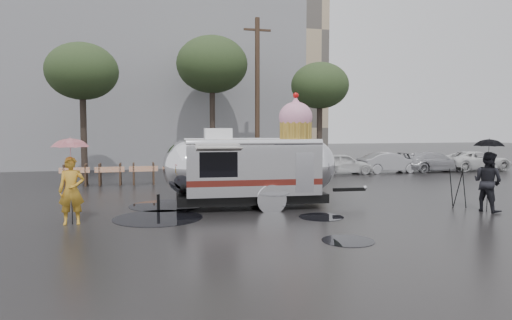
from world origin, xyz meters
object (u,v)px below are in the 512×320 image
object	(u,v)px
person_right	(488,182)
person_left	(72,191)
tripod	(458,184)
airstream_trailer	(253,166)

from	to	relation	value
person_right	person_left	bearing A→B (deg)	66.75
tripod	airstream_trailer	bearing A→B (deg)	170.70
airstream_trailer	person_left	bearing A→B (deg)	-160.29
person_left	person_right	bearing A→B (deg)	-6.72
airstream_trailer	tripod	size ratio (longest dim) A/B	5.36
tripod	person_right	bearing A→B (deg)	-59.30
person_left	tripod	distance (m)	12.01
airstream_trailer	person_right	bearing A→B (deg)	-17.76
person_left	tripod	xyz separation A→B (m)	(12.01, -0.29, -0.16)
person_left	person_right	xyz separation A→B (m)	(12.40, -1.17, 0.01)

